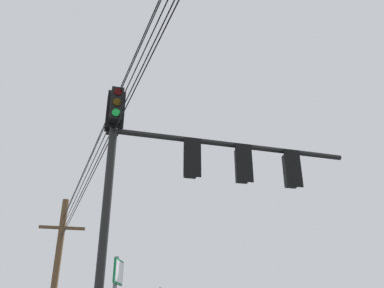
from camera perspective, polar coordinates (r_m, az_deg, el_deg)
The scene contains 3 objects.
signal_mast_assembly at distance 10.56m, azimuth -2.34°, elevation -3.84°, with size 6.38×1.76×7.48m.
utility_pole_wooden at distance 20.16m, azimuth -17.72°, elevation -17.58°, with size 1.97×0.66×8.05m.
overhead_wire_span at distance 10.17m, azimuth -8.76°, elevation 6.85°, with size 1.53×23.07×1.45m.
Camera 1 is at (2.59, 9.15, 1.35)m, focal length 40.54 mm.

